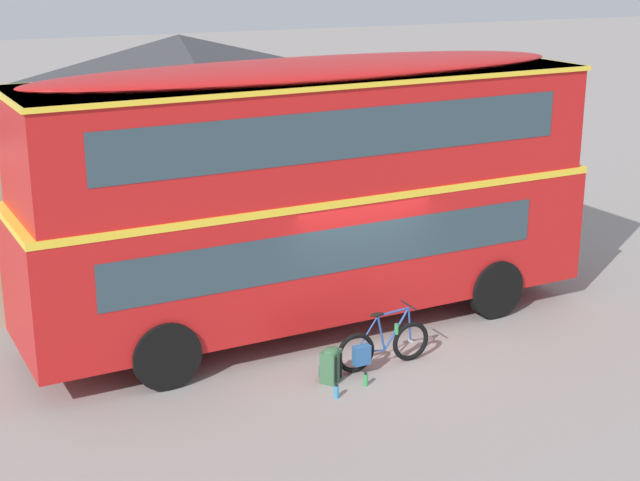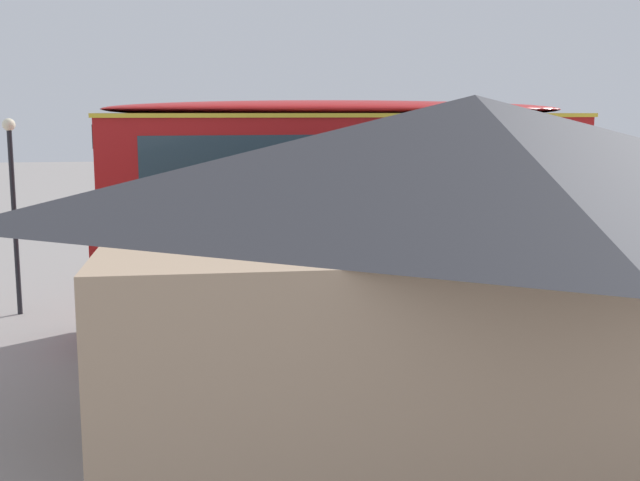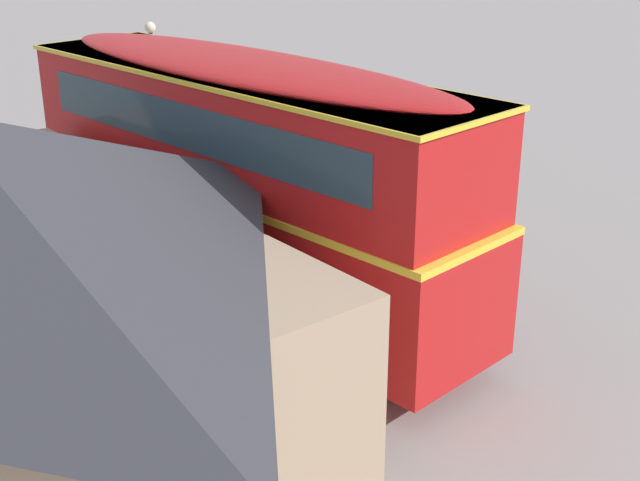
% 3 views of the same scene
% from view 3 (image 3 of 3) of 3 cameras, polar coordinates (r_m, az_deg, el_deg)
% --- Properties ---
extents(ground_plane, '(120.00, 120.00, 0.00)m').
position_cam_3_polar(ground_plane, '(17.88, -2.36, -2.58)').
color(ground_plane, gray).
extents(double_decker_bus, '(10.42, 3.23, 4.79)m').
position_cam_3_polar(double_decker_bus, '(15.91, -5.00, 4.41)').
color(double_decker_bus, black).
rests_on(double_decker_bus, ground).
extents(touring_bicycle, '(1.72, 0.52, 1.01)m').
position_cam_3_polar(touring_bicycle, '(18.15, 0.04, -0.89)').
color(touring_bicycle, black).
rests_on(touring_bicycle, ground).
extents(backpack_on_ground, '(0.41, 0.40, 0.57)m').
position_cam_3_polar(backpack_on_ground, '(17.61, 2.46, -1.92)').
color(backpack_on_ground, '#386642').
rests_on(backpack_on_ground, ground).
extents(water_bottle_blue_sports, '(0.08, 0.08, 0.23)m').
position_cam_3_polar(water_bottle_blue_sports, '(17.95, 4.13, -2.15)').
color(water_bottle_blue_sports, '#338CBF').
rests_on(water_bottle_blue_sports, ground).
extents(water_bottle_green_metal, '(0.07, 0.07, 0.22)m').
position_cam_3_polar(water_bottle_green_metal, '(18.21, 2.36, -1.75)').
color(water_bottle_green_metal, green).
rests_on(water_bottle_green_metal, ground).
extents(street_lamp, '(0.28, 0.28, 4.42)m').
position_cam_3_polar(street_lamp, '(22.88, -10.83, 9.79)').
color(street_lamp, black).
rests_on(street_lamp, ground).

